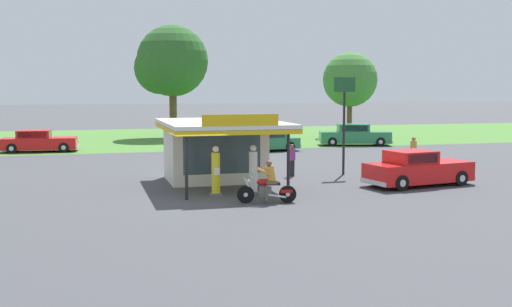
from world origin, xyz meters
name	(u,v)px	position (x,y,z in m)	size (l,w,h in m)	color
ground_plane	(192,199)	(0.00, 0.00, 0.00)	(300.00, 300.00, 0.00)	#424247
grass_verge_strip	(134,138)	(0.00, 30.00, 0.00)	(120.00, 24.00, 0.01)	#477A33
service_station_kiosk	(216,146)	(1.80, 4.11, 1.62)	(4.94, 6.99, 3.23)	silver
gas_pump_nearside	(216,173)	(1.04, 0.51, 0.90)	(0.44, 0.44, 1.96)	slate
gas_pump_offside	(253,172)	(2.56, 0.51, 0.90)	(0.44, 0.44, 1.96)	slate
motorcycle_with_rider	(268,185)	(2.56, -1.57, 0.65)	(2.17, 0.77, 1.58)	black
featured_classic_sedan	(417,170)	(9.97, 0.67, 0.70)	(5.12, 2.63, 1.54)	red
parked_car_back_row_centre_left	(354,136)	(15.28, 19.07, 0.73)	(5.58, 3.06, 1.59)	#2D844C
parked_car_back_row_centre_right	(39,142)	(-6.96, 20.25, 0.67)	(5.07, 2.19, 1.45)	red
parked_car_back_row_right	(264,141)	(7.66, 16.78, 0.65)	(5.07, 2.54, 1.41)	#2D844C
bystander_chatting_near_pumps	(292,159)	(5.64, 4.86, 0.81)	(0.34, 0.34, 1.53)	black
bystander_leaning_by_kiosk	(413,151)	(13.08, 6.54, 0.85)	(0.34, 0.34, 1.62)	#2D3351
tree_oak_distant_spare	(169,63)	(3.04, 30.04, 6.34)	(6.24, 6.05, 9.56)	brown
tree_oak_far_left	(348,81)	(17.98, 26.52, 4.86)	(4.69, 4.69, 7.30)	brown
roadside_pole_sign	(344,108)	(8.24, 4.70, 3.24)	(1.10, 0.12, 4.73)	black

